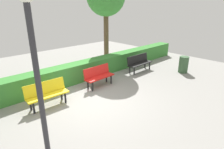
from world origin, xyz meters
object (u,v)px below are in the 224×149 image
at_px(bench_red, 99,75).
at_px(trash_bin, 183,65).
at_px(lamp_post, 33,45).
at_px(bench_yellow, 47,93).
at_px(bench_black, 139,62).

bearing_deg(bench_red, trash_bin, 156.65).
xyz_separation_m(bench_red, trash_bin, (-4.32, 1.69, -0.06)).
xyz_separation_m(lamp_post, trash_bin, (-7.80, -0.58, -2.17)).
bearing_deg(bench_yellow, trash_bin, 169.55).
bearing_deg(bench_yellow, lamp_post, 66.66).
bearing_deg(bench_black, lamp_post, 20.16).
xyz_separation_m(bench_yellow, trash_bin, (-6.73, 1.58, -0.06)).
bearing_deg(trash_bin, bench_black, -49.26).
xyz_separation_m(bench_red, bench_yellow, (2.41, 0.11, 0.00)).
xyz_separation_m(bench_black, trash_bin, (-1.50, 1.74, -0.06)).
distance_m(bench_black, trash_bin, 2.29).
height_order(bench_black, bench_red, same).
relative_size(bench_black, bench_red, 1.14).
bearing_deg(lamp_post, trash_bin, -175.73).
xyz_separation_m(bench_red, lamp_post, (3.47, 2.27, 2.11)).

